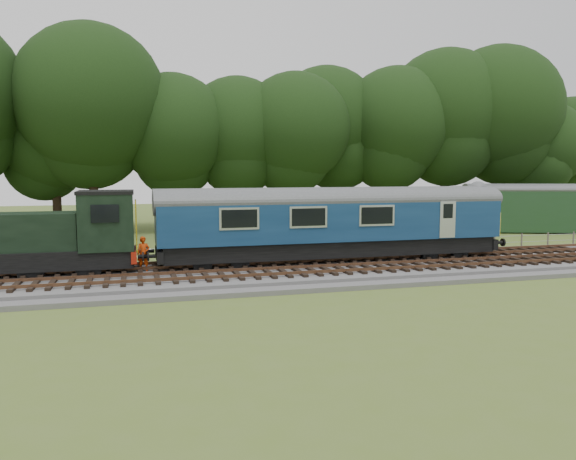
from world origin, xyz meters
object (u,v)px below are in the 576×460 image
object	(u,v)px
dmu_railcar	(334,217)
parked_coach	(560,206)
shunter_loco	(44,238)
worker	(143,254)

from	to	relation	value
dmu_railcar	parked_coach	size ratio (longest dim) A/B	1.20
shunter_loco	parked_coach	distance (m)	38.47
dmu_railcar	parked_coach	world-z (taller)	dmu_railcar
dmu_railcar	shunter_loco	bearing A→B (deg)	180.00
parked_coach	worker	bearing A→B (deg)	-142.22
shunter_loco	worker	size ratio (longest dim) A/B	5.50
shunter_loco	parked_coach	bearing A→B (deg)	15.70
dmu_railcar	shunter_loco	distance (m)	13.94
worker	parked_coach	xyz separation A→B (m)	(32.71, 11.09, 1.00)
shunter_loco	parked_coach	world-z (taller)	shunter_loco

